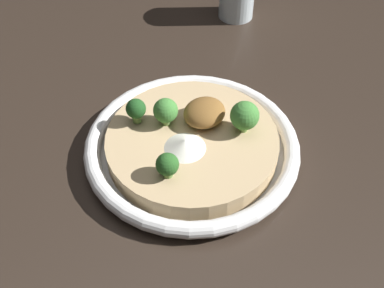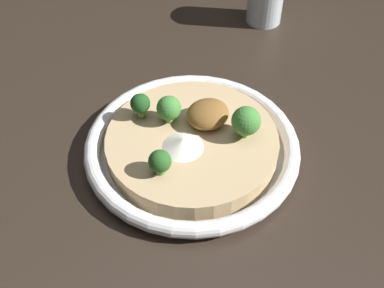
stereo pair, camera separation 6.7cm
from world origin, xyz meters
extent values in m
plane|color=#2D231C|center=(0.00, 0.00, 0.00)|extent=(6.00, 6.00, 0.00)
cylinder|color=white|center=(0.00, 0.00, 0.00)|extent=(0.28, 0.28, 0.01)
torus|color=white|center=(0.00, 0.00, 0.02)|extent=(0.30, 0.30, 0.02)
cylinder|color=tan|center=(0.00, 0.00, 0.02)|extent=(0.24, 0.24, 0.03)
cone|color=white|center=(-0.02, -0.01, 0.04)|extent=(0.06, 0.06, 0.01)
ellipsoid|color=brown|center=(0.03, 0.01, 0.05)|extent=(0.06, 0.06, 0.03)
cylinder|color=#759E4C|center=(0.06, -0.04, 0.05)|extent=(0.01, 0.01, 0.02)
sphere|color=#428438|center=(0.06, -0.04, 0.06)|extent=(0.04, 0.04, 0.04)
cylinder|color=#759E4C|center=(-0.04, 0.08, 0.04)|extent=(0.01, 0.01, 0.02)
sphere|color=#1E4C1E|center=(-0.04, 0.08, 0.06)|extent=(0.03, 0.03, 0.03)
cylinder|color=#668E47|center=(-0.07, -0.03, 0.04)|extent=(0.02, 0.02, 0.01)
sphere|color=#285B23|center=(-0.07, -0.03, 0.06)|extent=(0.03, 0.03, 0.03)
cylinder|color=#759E4C|center=(-0.01, 0.04, 0.04)|extent=(0.01, 0.01, 0.02)
sphere|color=#428438|center=(-0.01, 0.04, 0.06)|extent=(0.03, 0.03, 0.03)
camera|label=1|loc=(-0.32, -0.33, 0.51)|focal=45.00mm
camera|label=2|loc=(-0.27, -0.38, 0.51)|focal=45.00mm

